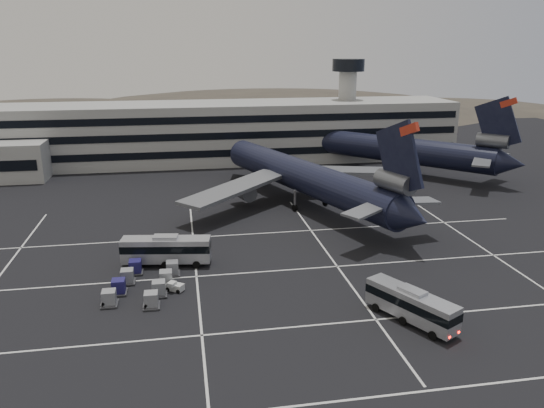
{
  "coord_description": "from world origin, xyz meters",
  "views": [
    {
      "loc": [
        -7.15,
        -56.63,
        27.46
      ],
      "look_at": [
        5.66,
        16.59,
        5.0
      ],
      "focal_mm": 35.0,
      "sensor_mm": 36.0,
      "label": 1
    }
  ],
  "objects_px": {
    "bus_far": "(166,249)",
    "uld_cluster": "(143,282)",
    "trijet_main": "(306,177)",
    "bus_near": "(411,304)"
  },
  "relations": [
    {
      "from": "bus_far",
      "to": "uld_cluster",
      "type": "height_order",
      "value": "bus_far"
    },
    {
      "from": "uld_cluster",
      "to": "trijet_main",
      "type": "bearing_deg",
      "value": 47.82
    },
    {
      "from": "bus_far",
      "to": "uld_cluster",
      "type": "xyz_separation_m",
      "value": [
        -2.65,
        -6.81,
        -1.34
      ]
    },
    {
      "from": "bus_far",
      "to": "bus_near",
      "type": "bearing_deg",
      "value": -118.87
    },
    {
      "from": "bus_near",
      "to": "bus_far",
      "type": "distance_m",
      "value": 31.55
    },
    {
      "from": "bus_near",
      "to": "bus_far",
      "type": "height_order",
      "value": "bus_far"
    },
    {
      "from": "bus_near",
      "to": "uld_cluster",
      "type": "xyz_separation_m",
      "value": [
        -27.62,
        12.48,
        -1.15
      ]
    },
    {
      "from": "bus_far",
      "to": "uld_cluster",
      "type": "bearing_deg",
      "value": 167.52
    },
    {
      "from": "bus_near",
      "to": "bus_far",
      "type": "relative_size",
      "value": 0.88
    },
    {
      "from": "bus_far",
      "to": "trijet_main",
      "type": "bearing_deg",
      "value": -37.93
    }
  ]
}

